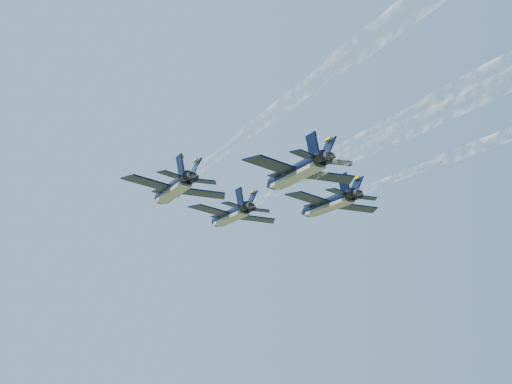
{
  "coord_description": "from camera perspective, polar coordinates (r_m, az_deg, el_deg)",
  "views": [
    {
      "loc": [
        -15.36,
        -91.77,
        71.69
      ],
      "look_at": [
        -3.3,
        4.49,
        94.51
      ],
      "focal_mm": 50.0,
      "sensor_mm": 36.0,
      "label": 1
    }
  ],
  "objects": [
    {
      "name": "jet_slot",
      "position": [
        85.29,
        3.17,
        1.58
      ],
      "size": [
        13.67,
        18.34,
        3.97
      ],
      "rotation": [
        0.0,
        0.11,
        0.24
      ],
      "color": "black"
    },
    {
      "name": "jet_right",
      "position": [
        103.0,
        5.77,
        -0.96
      ],
      "size": [
        13.67,
        18.34,
        3.97
      ],
      "rotation": [
        0.0,
        0.11,
        0.24
      ],
      "color": "black"
    },
    {
      "name": "smoke_trail_lead",
      "position": [
        59.99,
        17.05,
        8.7
      ],
      "size": [
        20.85,
        77.24,
        2.48
      ],
      "rotation": [
        0.0,
        0.11,
        0.24
      ],
      "color": "white"
    },
    {
      "name": "jet_left",
      "position": [
        94.23,
        -6.67,
        0.22
      ],
      "size": [
        13.67,
        18.34,
        3.97
      ],
      "rotation": [
        0.0,
        0.11,
        0.24
      ],
      "color": "black"
    },
    {
      "name": "jet_lead",
      "position": [
        110.69,
        -2.08,
        -1.88
      ],
      "size": [
        13.67,
        18.34,
        3.97
      ],
      "rotation": [
        0.0,
        0.11,
        0.24
      ],
      "color": "black"
    }
  ]
}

